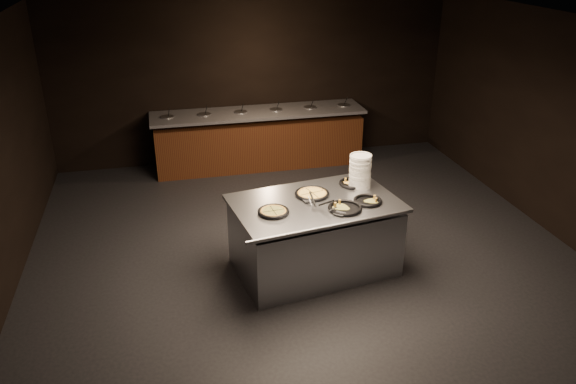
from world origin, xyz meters
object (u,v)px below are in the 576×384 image
(serving_counter, at_px, (314,237))
(plate_stack, at_px, (360,171))
(pan_veggie_whole, at_px, (273,211))
(pan_cheese_whole, at_px, (312,194))

(serving_counter, bearing_deg, plate_stack, 16.12)
(pan_veggie_whole, bearing_deg, pan_cheese_whole, 33.22)
(plate_stack, xyz_separation_m, pan_cheese_whole, (-0.65, -0.12, -0.19))
(serving_counter, relative_size, pan_veggie_whole, 5.80)
(pan_veggie_whole, height_order, pan_cheese_whole, same)
(serving_counter, height_order, plate_stack, plate_stack)
(serving_counter, bearing_deg, pan_cheese_whole, 77.43)
(pan_cheese_whole, bearing_deg, plate_stack, 10.36)
(serving_counter, height_order, pan_cheese_whole, pan_cheese_whole)
(serving_counter, bearing_deg, pan_veggie_whole, -170.81)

